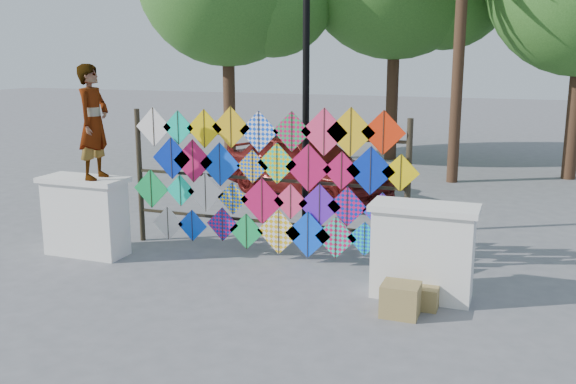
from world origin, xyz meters
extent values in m
plane|color=gray|center=(0.00, 0.00, 0.00)|extent=(80.00, 80.00, 0.00)
cube|color=white|center=(-2.70, -0.20, 0.60)|extent=(1.30, 0.55, 1.20)
cube|color=white|center=(-2.70, -0.20, 1.24)|extent=(1.40, 0.65, 0.08)
cube|color=white|center=(2.70, -0.20, 0.60)|extent=(1.30, 0.55, 1.20)
cube|color=white|center=(2.70, -0.20, 1.24)|extent=(1.40, 0.65, 0.08)
cylinder|color=black|center=(-2.30, 0.80, 1.15)|extent=(0.09, 0.09, 2.30)
cylinder|color=black|center=(2.30, 0.80, 1.15)|extent=(0.09, 0.09, 2.30)
cube|color=black|center=(0.00, 0.80, 0.55)|extent=(4.60, 0.04, 0.04)
cube|color=black|center=(0.00, 0.80, 1.25)|extent=(4.60, 0.04, 0.04)
cube|color=black|center=(0.00, 0.80, 1.95)|extent=(4.60, 0.04, 0.04)
cube|color=white|center=(-1.95, 0.74, 2.02)|extent=(0.66, 0.01, 0.66)
cube|color=black|center=(-1.95, 0.73, 2.02)|extent=(0.01, 0.01, 0.65)
cube|color=#0DDCAD|center=(-1.48, 0.74, 2.02)|extent=(0.57, 0.01, 0.57)
cube|color=black|center=(-1.48, 0.73, 2.02)|extent=(0.01, 0.01, 0.56)
cube|color=yellow|center=(-1.00, 0.74, 2.02)|extent=(0.64, 0.01, 0.64)
cube|color=black|center=(-1.00, 0.73, 2.02)|extent=(0.01, 0.01, 0.62)
cube|color=yellow|center=(-0.53, 0.74, 2.06)|extent=(0.67, 0.01, 0.67)
cube|color=black|center=(-0.53, 0.73, 2.06)|extent=(0.01, 0.01, 0.66)
cube|color=#0B4DFD|center=(-0.05, 0.74, 2.02)|extent=(0.66, 0.01, 0.66)
cube|color=black|center=(-0.05, 0.73, 2.02)|extent=(0.01, 0.01, 0.65)
cube|color=green|center=(0.50, 0.74, 2.04)|extent=(0.63, 0.01, 0.63)
cube|color=black|center=(0.50, 0.73, 2.04)|extent=(0.01, 0.01, 0.62)
cube|color=#FE376A|center=(1.02, 0.74, 2.05)|extent=(0.74, 0.01, 0.74)
cube|color=black|center=(1.02, 0.73, 2.05)|extent=(0.01, 0.01, 0.72)
cube|color=yellow|center=(1.43, 0.74, 2.07)|extent=(0.75, 0.01, 0.75)
cube|color=black|center=(1.43, 0.73, 2.07)|extent=(0.01, 0.01, 0.74)
cube|color=red|center=(1.92, 0.74, 2.08)|extent=(0.66, 0.01, 0.66)
cube|color=black|center=(1.92, 0.73, 2.08)|extent=(0.01, 0.01, 0.65)
cube|color=#0727B2|center=(-1.60, 0.70, 1.51)|extent=(0.71, 0.01, 0.71)
cube|color=black|center=(-1.60, 0.69, 1.51)|extent=(0.01, 0.01, 0.69)
cube|color=#C2124E|center=(-1.20, 0.70, 1.49)|extent=(0.72, 0.01, 0.72)
cube|color=black|center=(-1.20, 0.69, 1.49)|extent=(0.01, 0.01, 0.71)
cube|color=#0B4DFD|center=(-0.71, 0.70, 1.46)|extent=(0.72, 0.01, 0.72)
cube|color=black|center=(-0.71, 0.69, 1.46)|extent=(0.01, 0.01, 0.71)
cube|color=#0B4DFD|center=(-0.14, 0.70, 1.46)|extent=(0.55, 0.01, 0.55)
cube|color=black|center=(-0.14, 0.69, 1.46)|extent=(0.01, 0.01, 0.54)
cube|color=#0DDCAD|center=(0.27, 0.70, 1.54)|extent=(0.65, 0.01, 0.65)
cube|color=black|center=(0.27, 0.69, 1.54)|extent=(0.01, 0.01, 0.64)
cube|color=#C2124E|center=(0.79, 0.70, 1.50)|extent=(0.75, 0.01, 0.75)
cube|color=black|center=(0.79, 0.69, 1.50)|extent=(0.01, 0.01, 0.73)
cube|color=#C2124E|center=(1.31, 0.70, 1.49)|extent=(0.59, 0.01, 0.59)
cube|color=black|center=(1.31, 0.69, 1.49)|extent=(0.01, 0.01, 0.58)
cube|color=#0727B2|center=(1.76, 0.70, 1.51)|extent=(0.74, 0.01, 0.74)
cube|color=black|center=(1.76, 0.69, 1.51)|extent=(0.01, 0.01, 0.73)
cube|color=yellow|center=(2.21, 0.70, 1.51)|extent=(0.56, 0.01, 0.56)
cube|color=black|center=(2.21, 0.69, 1.51)|extent=(0.01, 0.01, 0.55)
cube|color=green|center=(-2.00, 0.66, 0.97)|extent=(0.66, 0.01, 0.66)
cube|color=black|center=(-2.00, 0.65, 0.97)|extent=(0.01, 0.01, 0.65)
cube|color=#0DDCAD|center=(-1.43, 0.66, 0.99)|extent=(0.53, 0.01, 0.53)
cube|color=black|center=(-1.43, 0.65, 0.99)|extent=(0.01, 0.01, 0.52)
cube|color=white|center=(-0.97, 0.66, 0.99)|extent=(0.66, 0.01, 0.66)
cube|color=black|center=(-0.97, 0.65, 0.99)|extent=(0.01, 0.01, 0.64)
cube|color=yellow|center=(-0.48, 0.66, 0.93)|extent=(0.54, 0.01, 0.54)
cube|color=black|center=(-0.48, 0.65, 0.93)|extent=(0.01, 0.01, 0.53)
cube|color=#C2124E|center=(0.03, 0.66, 0.92)|extent=(0.75, 0.01, 0.75)
cube|color=black|center=(0.03, 0.65, 0.92)|extent=(0.01, 0.01, 0.74)
cube|color=#FE376A|center=(0.51, 0.66, 0.95)|extent=(0.57, 0.01, 0.57)
cube|color=black|center=(0.51, 0.65, 0.95)|extent=(0.01, 0.01, 0.56)
cube|color=#591AC3|center=(0.99, 0.66, 0.93)|extent=(0.68, 0.01, 0.68)
cube|color=black|center=(0.99, 0.65, 0.93)|extent=(0.01, 0.01, 0.67)
cube|color=#0727B2|center=(1.42, 0.66, 0.95)|extent=(0.63, 0.01, 0.63)
cube|color=black|center=(1.42, 0.65, 0.95)|extent=(0.01, 0.01, 0.61)
cube|color=#0B4DFD|center=(1.96, 0.66, 0.91)|extent=(0.60, 0.01, 0.60)
cube|color=black|center=(1.96, 0.65, 0.91)|extent=(0.01, 0.01, 0.59)
cube|color=white|center=(-1.67, 0.62, 0.41)|extent=(0.57, 0.01, 0.57)
cube|color=black|center=(-1.67, 0.61, 0.41)|extent=(0.01, 0.01, 0.56)
cube|color=#0B4DFD|center=(-1.21, 0.62, 0.42)|extent=(0.54, 0.01, 0.54)
cube|color=black|center=(-1.21, 0.61, 0.42)|extent=(0.01, 0.01, 0.53)
cube|color=#C2124E|center=(-0.65, 0.62, 0.49)|extent=(0.57, 0.01, 0.57)
cube|color=black|center=(-0.65, 0.61, 0.49)|extent=(0.01, 0.01, 0.56)
cube|color=green|center=(-0.23, 0.62, 0.41)|extent=(0.60, 0.01, 0.60)
cube|color=black|center=(-0.23, 0.61, 0.41)|extent=(0.01, 0.01, 0.59)
cube|color=white|center=(0.33, 0.62, 0.46)|extent=(0.73, 0.01, 0.73)
cube|color=black|center=(0.33, 0.61, 0.46)|extent=(0.01, 0.01, 0.72)
cube|color=#0B4DFD|center=(0.81, 0.62, 0.46)|extent=(0.75, 0.01, 0.75)
cube|color=black|center=(0.81, 0.61, 0.46)|extent=(0.01, 0.01, 0.73)
cube|color=#C2124E|center=(1.26, 0.62, 0.46)|extent=(0.66, 0.01, 0.66)
cube|color=black|center=(1.26, 0.61, 0.46)|extent=(0.01, 0.01, 0.65)
cube|color=#0DDCAD|center=(1.71, 0.62, 0.49)|extent=(0.54, 0.01, 0.54)
cube|color=black|center=(1.71, 0.61, 0.49)|extent=(0.01, 0.01, 0.53)
cube|color=#0DDCAD|center=(2.28, 0.62, 0.42)|extent=(0.74, 0.01, 0.74)
cube|color=black|center=(2.28, 0.61, 0.42)|extent=(0.01, 0.01, 0.73)
cylinder|color=#442F1D|center=(-4.50, 9.00, 1.93)|extent=(0.36, 0.36, 3.85)
cylinder|color=#442F1D|center=(0.00, 11.00, 2.06)|extent=(0.36, 0.36, 4.12)
cylinder|color=#442F1D|center=(5.00, 9.50, 1.79)|extent=(0.36, 0.36, 3.58)
cylinder|color=#442F1D|center=(2.20, 8.00, 2.75)|extent=(0.28, 0.28, 5.50)
imported|color=#99999E|center=(-2.43, -0.20, 2.17)|extent=(0.48, 0.68, 1.78)
imported|color=#5D1210|center=(-0.79, 5.22, 0.73)|extent=(4.60, 3.30, 1.46)
cylinder|color=black|center=(0.30, 2.00, 2.10)|extent=(0.12, 0.12, 4.20)
cube|color=#A58B50|center=(2.55, -0.91, 0.21)|extent=(0.46, 0.41, 0.41)
cube|color=#A58B50|center=(2.81, -0.57, 0.14)|extent=(0.34, 0.32, 0.29)
camera|label=1|loc=(3.86, -8.46, 3.22)|focal=40.00mm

